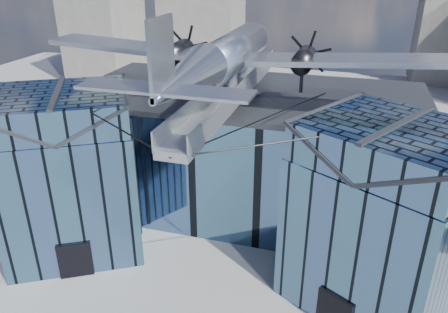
# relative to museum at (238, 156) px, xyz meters

# --- Properties ---
(ground_plane) EXTENTS (120.00, 120.00, 0.00)m
(ground_plane) POSITION_rel_museum_xyz_m (-0.00, -5.82, -5.54)
(ground_plane) COLOR gray
(museum) EXTENTS (32.88, 24.50, 17.60)m
(museum) POSITION_rel_museum_xyz_m (0.00, 0.00, 0.00)
(museum) COLOR #436689
(museum) RESTS_ON ground
(bg_towers) EXTENTS (77.00, 24.50, 26.00)m
(bg_towers) POSITION_rel_museum_xyz_m (1.45, 44.67, 4.47)
(bg_towers) COLOR slate
(bg_towers) RESTS_ON ground
(tree_side_w) EXTENTS (4.74, 4.74, 6.06)m
(tree_side_w) POSITION_rel_museum_xyz_m (-20.83, -0.33, -1.44)
(tree_side_w) COLOR black
(tree_side_w) RESTS_ON ground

